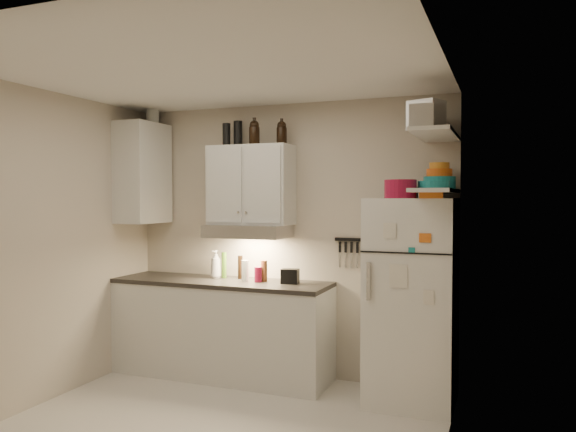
% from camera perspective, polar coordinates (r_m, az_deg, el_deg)
% --- Properties ---
extents(ceiling, '(3.20, 3.00, 0.02)m').
position_cam_1_polar(ceiling, '(4.13, -8.08, 14.51)').
color(ceiling, white).
rests_on(ceiling, ground).
extents(back_wall, '(3.20, 0.02, 2.60)m').
position_cam_1_polar(back_wall, '(5.41, -0.10, -2.41)').
color(back_wall, '#BFB3A3').
rests_on(back_wall, ground).
extents(left_wall, '(0.02, 3.00, 2.60)m').
position_cam_1_polar(left_wall, '(5.04, -24.17, -2.90)').
color(left_wall, '#BFB3A3').
rests_on(left_wall, ground).
extents(right_wall, '(0.02, 3.00, 2.60)m').
position_cam_1_polar(right_wall, '(3.55, 15.34, -4.75)').
color(right_wall, '#BFB3A3').
rests_on(right_wall, ground).
extents(base_cabinet, '(2.10, 0.60, 0.88)m').
position_cam_1_polar(base_cabinet, '(5.50, -6.77, -11.45)').
color(base_cabinet, silver).
rests_on(base_cabinet, floor).
extents(countertop, '(2.10, 0.62, 0.04)m').
position_cam_1_polar(countertop, '(5.41, -6.79, -6.70)').
color(countertop, '#292623').
rests_on(countertop, base_cabinet).
extents(upper_cabinet, '(0.80, 0.33, 0.75)m').
position_cam_1_polar(upper_cabinet, '(5.36, -3.78, 3.16)').
color(upper_cabinet, silver).
rests_on(upper_cabinet, back_wall).
extents(side_cabinet, '(0.33, 0.55, 1.00)m').
position_cam_1_polar(side_cabinet, '(5.82, -14.54, 4.23)').
color(side_cabinet, silver).
rests_on(side_cabinet, left_wall).
extents(range_hood, '(0.76, 0.46, 0.12)m').
position_cam_1_polar(range_hood, '(5.31, -4.07, -1.53)').
color(range_hood, silver).
rests_on(range_hood, back_wall).
extents(fridge, '(0.70, 0.68, 1.70)m').
position_cam_1_polar(fridge, '(4.80, 12.47, -8.43)').
color(fridge, white).
rests_on(fridge, floor).
extents(shelf_hi, '(0.30, 0.95, 0.03)m').
position_cam_1_polar(shelf_hi, '(4.59, 14.81, 8.00)').
color(shelf_hi, silver).
rests_on(shelf_hi, right_wall).
extents(shelf_lo, '(0.30, 0.95, 0.03)m').
position_cam_1_polar(shelf_lo, '(4.56, 14.77, 2.50)').
color(shelf_lo, silver).
rests_on(shelf_lo, right_wall).
extents(knife_strip, '(0.42, 0.02, 0.03)m').
position_cam_1_polar(knife_strip, '(5.17, 7.04, -2.41)').
color(knife_strip, black).
rests_on(knife_strip, back_wall).
extents(dutch_oven, '(0.30, 0.30, 0.15)m').
position_cam_1_polar(dutch_oven, '(4.57, 11.34, 2.70)').
color(dutch_oven, maroon).
rests_on(dutch_oven, fridge).
extents(book_stack, '(0.20, 0.24, 0.07)m').
position_cam_1_polar(book_stack, '(4.47, 14.33, 2.22)').
color(book_stack, orange).
rests_on(book_stack, fridge).
extents(spice_jar, '(0.07, 0.07, 0.09)m').
position_cam_1_polar(spice_jar, '(4.67, 12.76, 2.34)').
color(spice_jar, silver).
rests_on(spice_jar, fridge).
extents(stock_pot, '(0.25, 0.25, 0.17)m').
position_cam_1_polar(stock_pot, '(4.92, 14.35, 8.77)').
color(stock_pot, silver).
rests_on(stock_pot, shelf_hi).
extents(tin_a, '(0.29, 0.28, 0.23)m').
position_cam_1_polar(tin_a, '(4.47, 13.86, 9.84)').
color(tin_a, '#AAAAAD').
rests_on(tin_a, shelf_hi).
extents(tin_b, '(0.18, 0.18, 0.18)m').
position_cam_1_polar(tin_b, '(4.34, 13.54, 9.76)').
color(tin_b, '#AAAAAD').
rests_on(tin_b, shelf_hi).
extents(bowl_teal, '(0.26, 0.26, 0.11)m').
position_cam_1_polar(bowl_teal, '(4.84, 15.13, 3.26)').
color(bowl_teal, teal).
rests_on(bowl_teal, shelf_lo).
extents(bowl_orange, '(0.21, 0.21, 0.06)m').
position_cam_1_polar(bowl_orange, '(4.84, 15.12, 4.26)').
color(bowl_orange, orange).
rests_on(bowl_orange, bowl_teal).
extents(bowl_yellow, '(0.16, 0.16, 0.05)m').
position_cam_1_polar(bowl_yellow, '(4.84, 15.13, 4.94)').
color(bowl_yellow, orange).
rests_on(bowl_yellow, bowl_orange).
extents(plates, '(0.28, 0.28, 0.06)m').
position_cam_1_polar(plates, '(4.62, 14.59, 3.07)').
color(plates, teal).
rests_on(plates, shelf_lo).
extents(growler_a, '(0.12, 0.12, 0.24)m').
position_cam_1_polar(growler_a, '(5.32, -3.44, 8.49)').
color(growler_a, black).
rests_on(growler_a, upper_cabinet).
extents(growler_b, '(0.12, 0.12, 0.23)m').
position_cam_1_polar(growler_b, '(5.29, -0.65, 8.48)').
color(growler_b, black).
rests_on(growler_b, upper_cabinet).
extents(thermos_a, '(0.08, 0.08, 0.25)m').
position_cam_1_polar(thermos_a, '(5.50, -5.10, 8.32)').
color(thermos_a, black).
rests_on(thermos_a, upper_cabinet).
extents(thermos_b, '(0.09, 0.09, 0.22)m').
position_cam_1_polar(thermos_b, '(5.47, -6.27, 8.20)').
color(thermos_b, black).
rests_on(thermos_b, upper_cabinet).
extents(side_jar, '(0.16, 0.16, 0.17)m').
position_cam_1_polar(side_jar, '(5.96, -13.60, 9.85)').
color(side_jar, silver).
rests_on(side_jar, side_cabinet).
extents(soap_bottle, '(0.14, 0.14, 0.30)m').
position_cam_1_polar(soap_bottle, '(5.54, -7.34, -4.71)').
color(soap_bottle, silver).
rests_on(soap_bottle, countertop).
extents(pepper_mill, '(0.07, 0.07, 0.20)m').
position_cam_1_polar(pepper_mill, '(5.28, -2.45, -5.60)').
color(pepper_mill, brown).
rests_on(pepper_mill, countertop).
extents(oil_bottle, '(0.06, 0.06, 0.25)m').
position_cam_1_polar(oil_bottle, '(5.52, -6.52, -4.98)').
color(oil_bottle, '#406C1B').
rests_on(oil_bottle, countertop).
extents(vinegar_bottle, '(0.05, 0.05, 0.23)m').
position_cam_1_polar(vinegar_bottle, '(5.45, -4.88, -5.20)').
color(vinegar_bottle, black).
rests_on(vinegar_bottle, countertop).
extents(clear_bottle, '(0.09, 0.09, 0.20)m').
position_cam_1_polar(clear_bottle, '(5.28, -4.37, -5.58)').
color(clear_bottle, silver).
rests_on(clear_bottle, countertop).
extents(red_jar, '(0.08, 0.08, 0.14)m').
position_cam_1_polar(red_jar, '(5.24, -3.06, -5.96)').
color(red_jar, maroon).
rests_on(red_jar, countertop).
extents(caddy, '(0.17, 0.13, 0.13)m').
position_cam_1_polar(caddy, '(5.15, 0.21, -6.14)').
color(caddy, black).
rests_on(caddy, countertop).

